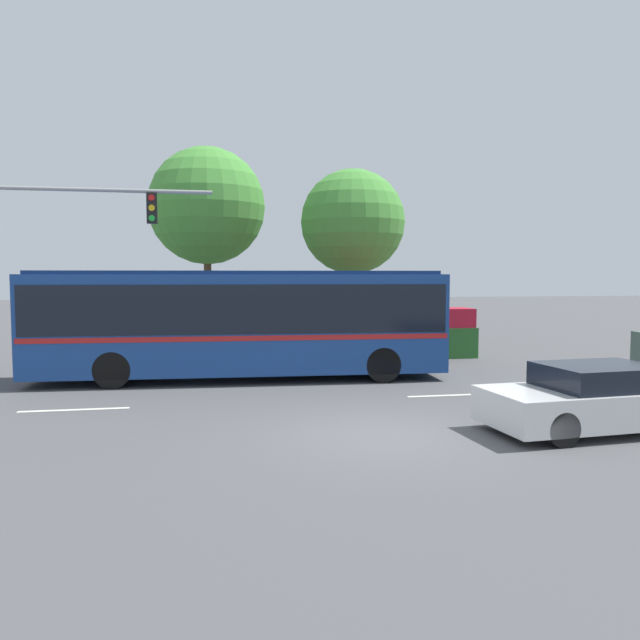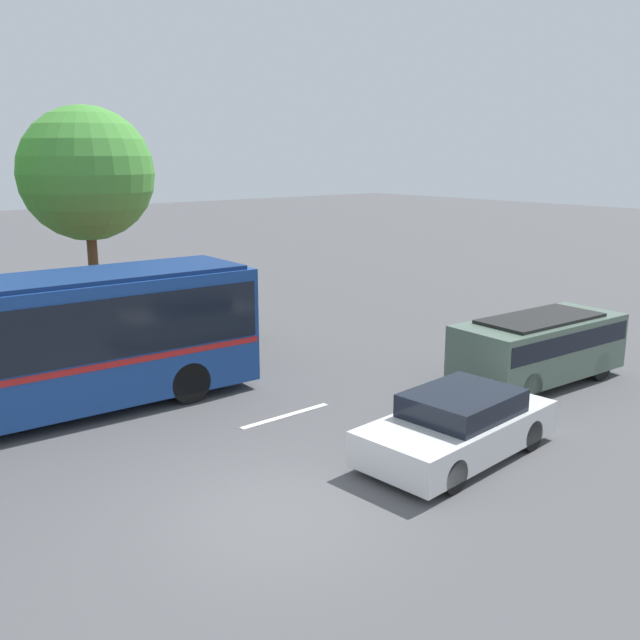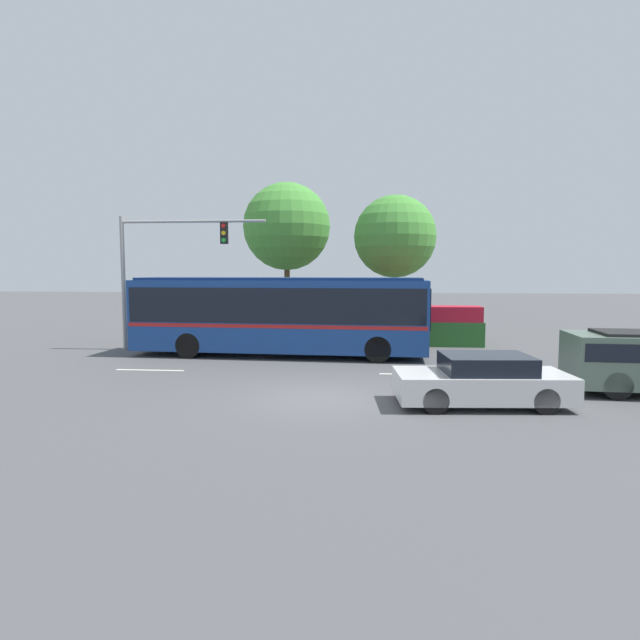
{
  "view_description": "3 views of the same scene",
  "coord_description": "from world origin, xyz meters",
  "views": [
    {
      "loc": [
        -3.27,
        -11.22,
        3.04
      ],
      "look_at": [
        -0.71,
        2.55,
        2.03
      ],
      "focal_mm": 35.0,
      "sensor_mm": 36.0,
      "label": 1
    },
    {
      "loc": [
        -6.09,
        -8.58,
        5.79
      ],
      "look_at": [
        3.69,
        3.21,
        2.16
      ],
      "focal_mm": 39.46,
      "sensor_mm": 36.0,
      "label": 2
    },
    {
      "loc": [
        1.26,
        -13.87,
        3.41
      ],
      "look_at": [
        -0.32,
        3.66,
        1.77
      ],
      "focal_mm": 29.48,
      "sensor_mm": 36.0,
      "label": 3
    }
  ],
  "objects": [
    {
      "name": "ground_plane",
      "position": [
        0.0,
        0.0,
        0.0
      ],
      "size": [
        140.0,
        140.0,
        0.0
      ],
      "primitive_type": "plane",
      "color": "#4C4C4F"
    },
    {
      "name": "city_bus",
      "position": [
        -2.25,
        6.95,
        1.8
      ],
      "size": [
        11.92,
        3.1,
        3.16
      ],
      "rotation": [
        0.0,
        0.0,
        -0.05
      ],
      "color": "navy",
      "rests_on": "ground"
    },
    {
      "name": "sedan_foreground",
      "position": [
        4.2,
        -0.41,
        0.62
      ],
      "size": [
        4.44,
        2.22,
        1.3
      ],
      "rotation": [
        0.0,
        0.0,
        3.22
      ],
      "color": "silver",
      "rests_on": "ground"
    },
    {
      "name": "traffic_light_pole",
      "position": [
        -7.61,
        8.03,
        3.97
      ],
      "size": [
        6.35,
        0.24,
        5.76
      ],
      "color": "gray",
      "rests_on": "ground"
    },
    {
      "name": "flowering_hedge",
      "position": [
        2.57,
        10.56,
        0.89
      ],
      "size": [
        7.92,
        1.3,
        1.81
      ],
      "color": "#286028",
      "rests_on": "ground"
    },
    {
      "name": "street_tree_left",
      "position": [
        -3.13,
        14.75,
        5.82
      ],
      "size": [
        4.73,
        4.73,
        8.2
      ],
      "color": "brown",
      "rests_on": "ground"
    },
    {
      "name": "street_tree_centre",
      "position": [
        2.66,
        13.5,
        5.17
      ],
      "size": [
        4.21,
        4.21,
        7.29
      ],
      "color": "brown",
      "rests_on": "ground"
    },
    {
      "name": "lane_stripe_near",
      "position": [
        2.88,
        3.46,
        0.01
      ],
      "size": [
        2.4,
        0.16,
        0.01
      ],
      "primitive_type": "cube",
      "color": "silver",
      "rests_on": "ground"
    },
    {
      "name": "lane_stripe_mid",
      "position": [
        -6.19,
        3.4,
        0.01
      ],
      "size": [
        2.4,
        0.16,
        0.01
      ],
      "primitive_type": "cube",
      "color": "silver",
      "rests_on": "ground"
    }
  ]
}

